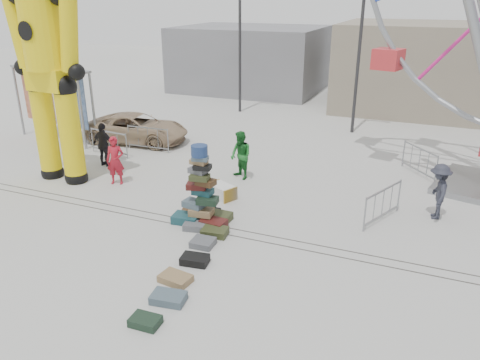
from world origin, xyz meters
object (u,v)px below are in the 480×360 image
at_px(barricade_wheel_front, 383,205).
at_px(pedestrian_grey, 438,191).
at_px(lamp_post_right, 362,41).
at_px(pedestrian_black, 104,145).
at_px(crash_test_dummy, 48,62).
at_px(barricade_wheel_back, 419,161).
at_px(lamp_post_left, 241,33).
at_px(steamer_trunk, 222,191).
at_px(barricade_dummy_c, 148,139).
at_px(pedestrian_red, 115,161).
at_px(pedestrian_green, 241,155).
at_px(parked_suv, 137,128).
at_px(barricade_dummy_a, 71,132).
at_px(banner_scaffold, 52,86).
at_px(barricade_dummy_b, 109,143).
at_px(suitcase_tower, 201,201).

distance_m(barricade_wheel_front, pedestrian_grey, 1.80).
xyz_separation_m(lamp_post_right, pedestrian_black, (-8.57, -8.87, -3.59)).
distance_m(crash_test_dummy, barricade_wheel_back, 14.13).
distance_m(lamp_post_left, pedestrian_black, 11.55).
distance_m(steamer_trunk, barricade_dummy_c, 6.27).
xyz_separation_m(pedestrian_red, pedestrian_green, (4.04, 2.24, 0.02)).
xyz_separation_m(lamp_post_left, parked_suv, (-2.24, -7.56, -3.81)).
distance_m(lamp_post_left, crash_test_dummy, 12.86).
relative_size(barricade_dummy_a, barricade_wheel_back, 1.00).
relative_size(lamp_post_right, banner_scaffold, 1.67).
bearing_deg(parked_suv, barricade_dummy_b, 173.21).
relative_size(banner_scaffold, barricade_wheel_back, 2.39).
height_order(barricade_dummy_a, pedestrian_red, pedestrian_red).
bearing_deg(barricade_wheel_back, parked_suv, -127.13).
xyz_separation_m(banner_scaffold, pedestrian_green, (10.06, -1.39, -1.65)).
bearing_deg(lamp_post_left, steamer_trunk, -70.82).
bearing_deg(pedestrian_green, pedestrian_grey, 27.80).
distance_m(lamp_post_right, suitcase_tower, 12.79).
xyz_separation_m(crash_test_dummy, pedestrian_green, (6.18, 2.61, -3.43)).
height_order(banner_scaffold, parked_suv, banner_scaffold).
height_order(banner_scaffold, barricade_dummy_b, banner_scaffold).
xyz_separation_m(pedestrian_green, pedestrian_black, (-5.67, -0.79, -0.03)).
bearing_deg(pedestrian_red, barricade_wheel_front, -16.05).
distance_m(barricade_dummy_a, barricade_dummy_b, 2.87).
bearing_deg(banner_scaffold, parked_suv, 26.07).
height_order(barricade_dummy_a, barricade_dummy_c, same).
relative_size(lamp_post_left, banner_scaffold, 1.67).
xyz_separation_m(lamp_post_right, barricade_dummy_a, (-12.00, -6.88, -3.93)).
bearing_deg(pedestrian_grey, lamp_post_right, -162.68).
height_order(suitcase_tower, barricade_dummy_b, suitcase_tower).
distance_m(crash_test_dummy, pedestrian_red, 4.07).
bearing_deg(crash_test_dummy, steamer_trunk, 9.74).
distance_m(barricade_dummy_b, barricade_dummy_c, 1.69).
bearing_deg(pedestrian_black, pedestrian_grey, -175.58).
bearing_deg(barricade_dummy_b, barricade_wheel_front, -2.79).
bearing_deg(pedestrian_grey, suitcase_tower, -72.20).
xyz_separation_m(lamp_post_right, parked_suv, (-9.24, -5.56, -3.81)).
bearing_deg(lamp_post_right, barricade_dummy_b, -140.29).
bearing_deg(lamp_post_left, barricade_wheel_back, -34.46).
relative_size(pedestrian_red, parked_suv, 0.37).
distance_m(pedestrian_red, pedestrian_grey, 11.06).
bearing_deg(barricade_dummy_c, barricade_dummy_b, -138.51).
height_order(barricade_wheel_back, parked_suv, parked_suv).
relative_size(barricade_wheel_front, pedestrian_red, 1.11).
bearing_deg(suitcase_tower, parked_suv, 133.27).
relative_size(crash_test_dummy, barricade_dummy_a, 4.12).
height_order(banner_scaffold, barricade_wheel_back, banner_scaffold).
distance_m(barricade_wheel_front, pedestrian_red, 9.46).
bearing_deg(barricade_dummy_b, pedestrian_black, -53.28).
xyz_separation_m(barricade_wheel_back, pedestrian_grey, (0.70, -3.78, 0.34)).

